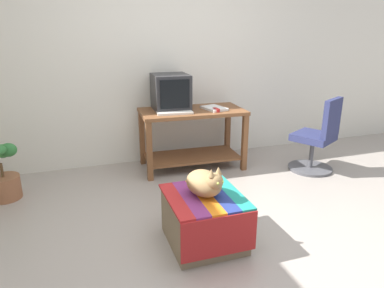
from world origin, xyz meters
The scene contains 12 objects.
ground_plane centered at (0.00, 0.00, 0.00)m, with size 14.00×14.00×0.00m, color #9E9389.
back_wall centered at (0.00, 2.05, 1.30)m, with size 8.00×0.10×2.60m, color silver.
desk centered at (0.30, 1.60, 0.49)m, with size 1.24×0.67×0.72m.
tv_monitor centered at (0.07, 1.71, 0.92)m, with size 0.43×0.46×0.41m.
keyboard centered at (0.05, 1.47, 0.73)m, with size 0.40×0.15×0.02m, color beige.
book centered at (0.56, 1.54, 0.73)m, with size 0.21×0.30×0.03m, color white.
ottoman_with_blanket centered at (-0.12, 0.03, 0.20)m, with size 0.57×0.63×0.41m.
cat centered at (-0.12, 0.02, 0.51)m, with size 0.33×0.41×0.26m.
potted_plant centered at (-1.76, 1.36, 0.27)m, with size 0.40×0.36×0.63m.
office_chair centered at (1.66, 1.01, 0.39)m, with size 0.57×0.57×0.89m.
stapler centered at (0.54, 1.42, 0.74)m, with size 0.04×0.11×0.04m, color #A31E1E.
pen centered at (0.65, 1.61, 0.72)m, with size 0.01×0.01×0.14m, color #B7B7BC.
Camera 1 is at (-0.98, -2.24, 1.61)m, focal length 32.82 mm.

